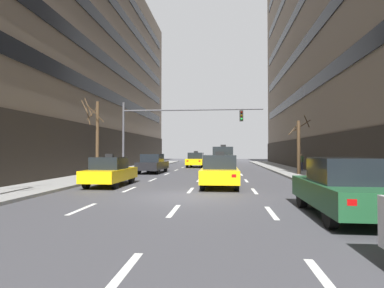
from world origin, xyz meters
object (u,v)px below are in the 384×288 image
Objects in this scene: taxi_driving_0 at (110,172)px; taxi_driving_4 at (223,160)px; taxi_driving_5 at (196,160)px; car_driving_3 at (153,164)px; traffic_signal_0 at (169,123)px; street_tree_2 at (299,146)px; taxi_driving_2 at (220,171)px; taxi_driving_1 at (223,159)px; pedestrian_0 at (301,161)px; car_parked_1 at (344,188)px; street_tree_1 at (96,135)px.

taxi_driving_4 reaches higher than taxi_driving_0.
taxi_driving_4 is 9.24m from taxi_driving_5.
traffic_signal_0 is at bearing -44.25° from car_driving_3.
street_tree_2 is (10.03, 0.15, -1.80)m from traffic_signal_0.
taxi_driving_2 is at bearing 0.31° from taxi_driving_0.
taxi_driving_5 is (2.86, 9.69, 0.03)m from car_driving_3.
pedestrian_0 is (6.88, -9.67, 0.15)m from taxi_driving_1.
taxi_driving_2 is at bearing 117.91° from car_parked_1.
car_driving_3 is at bearing -169.11° from pedestrian_0.
car_parked_1 is (3.61, -6.81, 0.01)m from taxi_driving_2.
taxi_driving_4 is at bearing 32.17° from traffic_signal_0.
traffic_signal_0 reaches higher than taxi_driving_1.
car_parked_1 is 3.04× the size of pedestrian_0.
street_tree_2 is at bearing -106.12° from pedestrian_0.
taxi_driving_4 reaches higher than taxi_driving_1.
street_tree_1 is at bearing -111.98° from taxi_driving_5.
pedestrian_0 is at bearing 12.06° from taxi_driving_4.
taxi_driving_4 is 5.87m from traffic_signal_0.
traffic_signal_0 reaches higher than street_tree_2.
taxi_driving_2 is at bearing -81.30° from taxi_driving_5.
traffic_signal_0 is at bearing -179.14° from street_tree_2.
taxi_driving_4 is at bearing -90.18° from taxi_driving_1.
taxi_driving_5 is at bearing -142.18° from taxi_driving_1.
pedestrian_0 is (3.51, 18.82, 0.16)m from car_parked_1.
taxi_driving_5 reaches higher than taxi_driving_2.
traffic_signal_0 is 5.71m from street_tree_1.
taxi_driving_5 is 1.05× the size of street_tree_2.
taxi_driving_1 reaches higher than car_driving_3.
taxi_driving_1 is 1.00× the size of taxi_driving_5.
taxi_driving_2 reaches higher than pedestrian_0.
street_tree_2 is at bearing -23.82° from taxi_driving_4.
taxi_driving_2 is 1.02× the size of street_tree_2.
taxi_driving_1 reaches higher than car_parked_1.
street_tree_1 is (-9.01, -16.92, 2.19)m from taxi_driving_1.
pedestrian_0 is at bearing 24.51° from street_tree_1.
traffic_signal_0 is 7.49× the size of pedestrian_0.
car_parked_1 is 0.82× the size of street_tree_1.
taxi_driving_2 is 0.99× the size of car_parked_1.
taxi_driving_1 is at bearing 125.44° from pedestrian_0.
taxi_driving_4 is 10.84m from street_tree_1.
car_driving_3 is at bearing 172.58° from street_tree_2.
street_tree_2 is at bearing -51.60° from taxi_driving_5.
street_tree_2 is (11.76, -1.53, 1.49)m from car_driving_3.
taxi_driving_0 is 6.03m from street_tree_1.
taxi_driving_0 is 12.20m from taxi_driving_4.
street_tree_1 is at bearing -167.64° from street_tree_2.
taxi_driving_5 is at bearing 144.37° from pedestrian_0.
car_parked_1 is (6.55, -26.02, -0.00)m from taxi_driving_5.
traffic_signal_0 is 2.02× the size of street_tree_1.
car_parked_1 is (9.51, -6.78, 0.06)m from taxi_driving_0.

